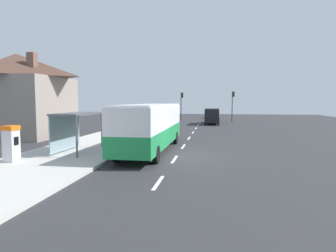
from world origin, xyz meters
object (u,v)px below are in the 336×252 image
bus_shelter (73,122)px  sedan_near (213,118)px  traffic_light_far_side (182,102)px  house_behind_platform (17,95)px  ticket_machine (11,143)px  recycling_bin_yellow (126,137)px  traffic_light_near_side (233,101)px  white_van (212,115)px  recycling_bin_orange (123,138)px  recycling_bin_green (129,136)px  sedan_far (213,114)px  bus (151,125)px  recycling_bin_red (120,139)px

bus_shelter → sedan_near: bearing=73.4°
traffic_light_far_side → bus_shelter: (-3.31, -33.01, -1.18)m
traffic_light_far_side → house_behind_platform: 28.09m
ticket_machine → recycling_bin_yellow: size_ratio=2.04×
bus_shelter → traffic_light_near_side: bearing=69.7°
white_van → recycling_bin_orange: size_ratio=5.50×
ticket_machine → white_van: bearing=70.6°
traffic_light_far_side → recycling_bin_green: bearing=-92.2°
sedan_far → recycling_bin_yellow: sedan_far is taller
sedan_far → recycling_bin_orange: 38.56m
sedan_near → traffic_light_near_side: (3.20, 3.05, 2.55)m
sedan_near → recycling_bin_orange: bearing=-104.2°
recycling_bin_yellow → traffic_light_far_side: traffic_light_far_side is taller
bus → bus_shelter: (-4.70, -1.81, 0.25)m
sedan_far → bus_shelter: bearing=-101.8°
white_van → traffic_light_near_side: (3.30, 6.14, 2.00)m
bus → white_van: size_ratio=2.11×
white_van → ticket_machine: (-10.41, -29.57, -0.17)m
sedan_near → traffic_light_far_side: (-5.40, 3.85, 2.48)m
traffic_light_far_side → bus_shelter: size_ratio=1.23×
house_behind_platform → white_van: bearing=44.2°
bus → recycling_bin_green: bus is taller
house_behind_platform → bus_shelter: 12.92m
recycling_bin_yellow → ticket_machine: bearing=-117.4°
recycling_bin_red → traffic_light_near_side: (9.70, 29.37, 2.69)m
bus → ticket_machine: size_ratio=5.69×
white_van → recycling_bin_yellow: 22.76m
recycling_bin_orange → house_behind_platform: 13.32m
recycling_bin_orange → traffic_light_near_side: bearing=71.3°
sedan_near → house_behind_platform: 28.16m
bus → ticket_machine: bearing=-140.8°
bus → recycling_bin_red: size_ratio=11.61×
bus → sedan_near: (4.01, 27.35, -1.05)m
sedan_near → traffic_light_far_side: traffic_light_far_side is taller
house_behind_platform → bus_shelter: house_behind_platform is taller
sedan_near → recycling_bin_yellow: size_ratio=4.69×
bus → sedan_near: size_ratio=2.47×
traffic_light_far_side → bus_shelter: 33.20m
recycling_bin_green → sedan_near: bearing=75.0°
recycling_bin_red → recycling_bin_yellow: bearing=90.0°
ticket_machine → traffic_light_near_side: size_ratio=0.39×
recycling_bin_orange → recycling_bin_yellow: size_ratio=1.00×
sedan_near → recycling_bin_yellow: sedan_near is taller
recycling_bin_red → traffic_light_far_side: size_ratio=0.19×
bus → recycling_bin_yellow: bearing=135.6°
recycling_bin_red → recycling_bin_orange: size_ratio=1.00×
recycling_bin_red → recycling_bin_orange: 0.70m
sedan_near → ticket_machine: size_ratio=2.30×
recycling_bin_green → house_behind_platform: bearing=164.9°
bus → recycling_bin_yellow: size_ratio=11.61×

